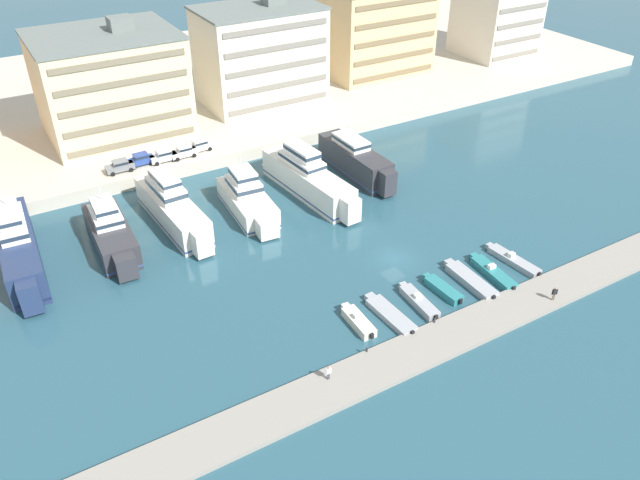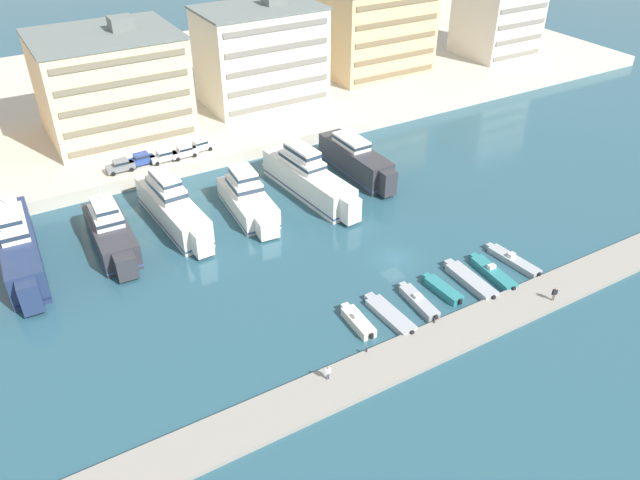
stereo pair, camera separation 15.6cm
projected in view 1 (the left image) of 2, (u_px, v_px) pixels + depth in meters
The scene contains 29 objects.
ground_plane at pixel (394, 259), 77.26m from camera, with size 400.00×400.00×0.00m, color #285160.
quay_promenade at pixel (194, 85), 125.87m from camera, with size 180.00×70.00×2.04m, color beige.
pier_dock at pixel (475, 325), 66.67m from camera, with size 120.00×5.05×0.52m, color gray.
yacht_navy_far_left at pixel (19, 247), 74.59m from camera, with size 4.92×21.64×9.03m.
yacht_charcoal_left at pixel (111, 233), 78.05m from camera, with size 4.91×16.22×7.87m.
yacht_ivory_mid_left at pixel (172, 207), 82.65m from camera, with size 5.06×19.68×8.62m.
yacht_ivory_center_left at pixel (248, 199), 85.43m from camera, with size 5.78×15.74×7.78m.
yacht_ivory_center at pixel (308, 178), 89.42m from camera, with size 5.78×21.19×8.67m.
yacht_charcoal_center_right at pixel (356, 160), 94.55m from camera, with size 4.17×17.63×7.43m.
motorboat_cream_far_left at pixel (358, 321), 66.72m from camera, with size 1.77×5.87×1.43m.
motorboat_grey_left at pixel (390, 315), 67.88m from camera, with size 2.30×7.95×0.80m.
motorboat_grey_mid_left at pixel (419, 301), 69.64m from camera, with size 1.88×6.91×1.26m.
motorboat_teal_center_left at pixel (443, 289), 71.44m from camera, with size 1.79×6.07×0.91m.
motorboat_grey_center at pixel (470, 280), 72.88m from camera, with size 2.09×8.36×0.90m.
motorboat_teal_center_right at pixel (493, 272), 74.17m from camera, with size 2.21×7.82×1.32m.
motorboat_grey_mid_right at pixel (513, 260), 76.29m from camera, with size 2.23×8.11×1.26m.
car_grey_far_left at pixel (120, 166), 91.69m from camera, with size 4.11×1.95×1.80m.
car_blue_left at pixel (141, 159), 93.50m from camera, with size 4.17×2.06×1.80m.
car_silver_mid_left at pixel (163, 156), 94.45m from camera, with size 4.13×1.99×1.80m.
car_white_center_left at pixel (184, 151), 95.71m from camera, with size 4.12×1.96×1.80m.
car_white_center at pixel (200, 145), 97.53m from camera, with size 4.22×2.18×1.80m.
apartment_block_left at pixel (110, 84), 99.92m from camera, with size 22.00×18.21×18.22m.
apartment_block_mid_left at pixel (260, 55), 111.43m from camera, with size 21.36×14.05×18.82m.
apartment_block_center_left at pixel (376, 30), 124.10m from camera, with size 20.90×13.22×19.20m.
apartment_block_center at pixel (498, 7), 134.23m from camera, with size 14.63×14.62×21.80m.
pedestrian_near_edge at pixel (329, 372), 59.24m from camera, with size 0.63×0.24×1.64m.
pedestrian_mid_deck at pixel (555, 293), 69.16m from camera, with size 0.62×0.41×1.73m.
bollard_west at pixel (367, 349), 62.72m from camera, with size 0.20×0.20×0.61m.
bollard_west_mid at pixel (435, 320), 66.39m from camera, with size 0.20×0.20×0.61m.
Camera 1 is at (-39.89, -49.57, 44.83)m, focal length 35.00 mm.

